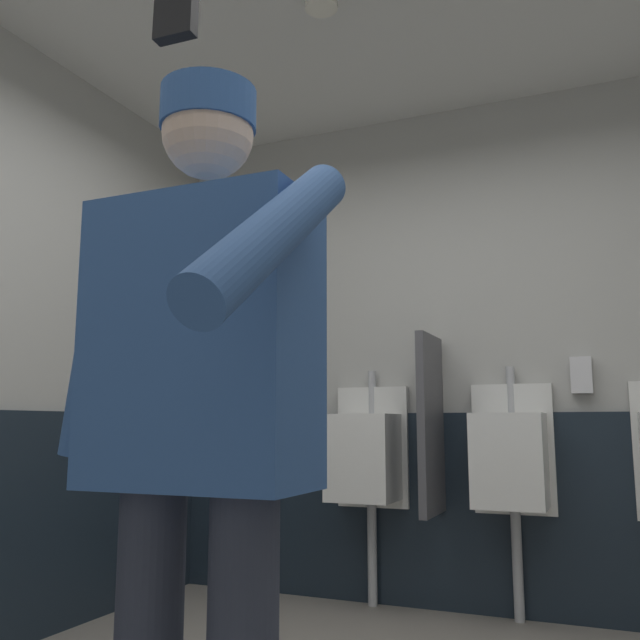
% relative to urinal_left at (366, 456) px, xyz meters
% --- Properties ---
extents(wall_back, '(3.92, 0.12, 2.72)m').
position_rel_urinal_left_xyz_m(wall_back, '(0.46, 0.22, 0.58)').
color(wall_back, '#B2B2AD').
rests_on(wall_back, ground_plane).
extents(wainscot_band_back, '(3.32, 0.03, 1.01)m').
position_rel_urinal_left_xyz_m(wainscot_band_back, '(0.46, 0.14, -0.27)').
color(wainscot_band_back, '#19232D').
rests_on(wainscot_band_back, ground_plane).
extents(downlight_far, '(0.14, 0.14, 0.03)m').
position_rel_urinal_left_xyz_m(downlight_far, '(0.19, -1.05, 1.93)').
color(downlight_far, white).
extents(urinal_left, '(0.40, 0.34, 1.24)m').
position_rel_urinal_left_xyz_m(urinal_left, '(0.00, 0.00, 0.00)').
color(urinal_left, white).
rests_on(urinal_left, ground_plane).
extents(urinal_middle, '(0.40, 0.34, 1.24)m').
position_rel_urinal_left_xyz_m(urinal_middle, '(0.75, 0.00, 0.00)').
color(urinal_middle, white).
rests_on(urinal_middle, ground_plane).
extents(privacy_divider_panel, '(0.04, 0.40, 0.90)m').
position_rel_urinal_left_xyz_m(privacy_divider_panel, '(0.37, -0.07, 0.17)').
color(privacy_divider_panel, '#4C4C51').
extents(person, '(0.69, 0.60, 1.69)m').
position_rel_urinal_left_xyz_m(person, '(0.43, -2.26, 0.21)').
color(person, '#2D3342').
rests_on(person, ground_plane).
extents(cell_phone, '(0.06, 0.03, 0.11)m').
position_rel_urinal_left_xyz_m(cell_phone, '(0.70, -2.76, 0.74)').
color(cell_phone, black).
extents(soap_dispenser, '(0.10, 0.07, 0.18)m').
position_rel_urinal_left_xyz_m(soap_dispenser, '(1.09, 0.12, 0.41)').
color(soap_dispenser, silver).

